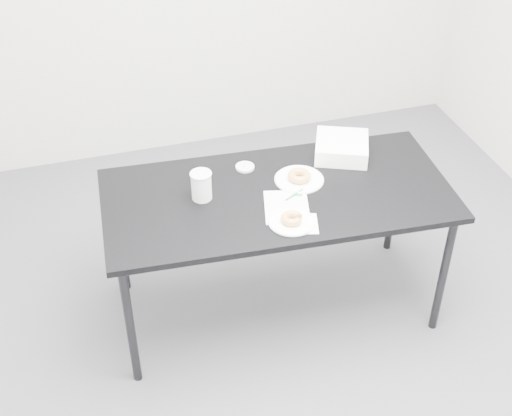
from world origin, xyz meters
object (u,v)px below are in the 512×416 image
object	(u,v)px
table	(277,202)
plate_near	(292,222)
scorecard	(287,207)
donut_near	(292,218)
donut_far	(299,176)
pen	(294,195)
plate_far	(299,180)
bakery_box	(342,147)
coffee_cup	(201,186)

from	to	relation	value
table	plate_near	size ratio (longest dim) A/B	8.04
scorecard	donut_near	world-z (taller)	donut_near
table	donut_near	size ratio (longest dim) A/B	17.12
plate_near	donut_far	size ratio (longest dim) A/B	1.88
pen	plate_near	xyz separation A→B (m)	(-0.08, -0.19, -0.00)
table	plate_near	xyz separation A→B (m)	(-0.01, -0.24, 0.06)
plate_near	plate_far	distance (m)	0.35
table	bakery_box	distance (m)	0.49
plate_far	bakery_box	xyz separation A→B (m)	(0.29, 0.16, 0.04)
plate_far	table	bearing A→B (deg)	-152.44
plate_near	plate_far	size ratio (longest dim) A/B	0.88
table	scorecard	xyz separation A→B (m)	(0.01, -0.12, 0.06)
table	plate_near	distance (m)	0.25
donut_far	scorecard	bearing A→B (deg)	-124.04
plate_far	scorecard	bearing A→B (deg)	-124.04
scorecard	donut_near	xyz separation A→B (m)	(-0.02, -0.12, 0.02)
table	coffee_cup	bearing A→B (deg)	173.78
donut_near	donut_far	bearing A→B (deg)	64.91
donut_near	plate_far	world-z (taller)	donut_near
pen	plate_far	xyz separation A→B (m)	(0.07, 0.12, -0.00)
donut_near	table	bearing A→B (deg)	87.57
scorecard	coffee_cup	distance (m)	0.42
plate_far	coffee_cup	size ratio (longest dim) A/B	1.69
plate_near	bakery_box	bearing A→B (deg)	47.14
scorecard	plate_far	bearing A→B (deg)	70.44
scorecard	coffee_cup	world-z (taller)	coffee_cup
donut_far	bakery_box	size ratio (longest dim) A/B	0.43
donut_near	donut_far	size ratio (longest dim) A/B	0.88
scorecard	pen	size ratio (longest dim) A/B	2.15
donut_near	plate_far	bearing A→B (deg)	64.91
table	plate_far	size ratio (longest dim) A/B	7.10
plate_near	plate_far	xyz separation A→B (m)	(0.15, 0.31, -0.00)
table	bakery_box	world-z (taller)	bakery_box
table	pen	bearing A→B (deg)	-29.98
scorecard	bakery_box	world-z (taller)	bakery_box
pen	plate_near	bearing A→B (deg)	-141.01
donut_near	donut_far	xyz separation A→B (m)	(0.15, 0.31, 0.00)
donut_near	bakery_box	bearing A→B (deg)	47.14
scorecard	bakery_box	distance (m)	0.55
table	pen	world-z (taller)	pen
donut_far	coffee_cup	xyz separation A→B (m)	(-0.50, -0.01, 0.05)
table	plate_far	distance (m)	0.17
pen	bakery_box	world-z (taller)	bakery_box
scorecard	plate_far	world-z (taller)	plate_far
coffee_cup	bakery_box	size ratio (longest dim) A/B	0.54
coffee_cup	donut_far	bearing A→B (deg)	0.80
table	donut_far	xyz separation A→B (m)	(0.14, 0.07, 0.08)
plate_near	bakery_box	xyz separation A→B (m)	(0.44, 0.47, 0.04)
donut_near	plate_far	distance (m)	0.35
pen	table	bearing A→B (deg)	117.70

